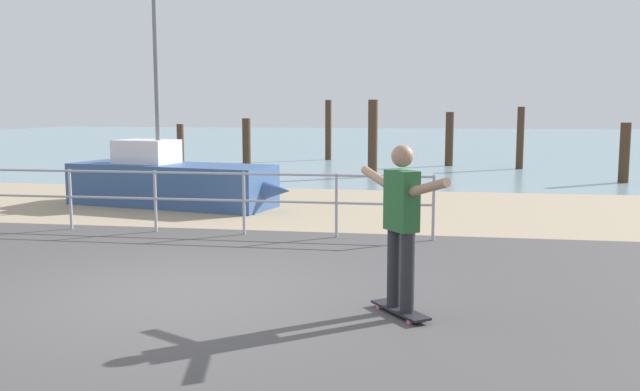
{
  "coord_description": "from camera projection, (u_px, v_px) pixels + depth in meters",
  "views": [
    {
      "loc": [
        2.77,
        -7.23,
        2.11
      ],
      "look_at": [
        1.22,
        2.0,
        0.9
      ],
      "focal_mm": 38.87,
      "sensor_mm": 36.0,
      "label": 1
    }
  ],
  "objects": [
    {
      "name": "ground_plane",
      "position": [
        147.0,
        322.0,
        6.82
      ],
      "size": [
        24.0,
        10.0,
        0.04
      ],
      "primitive_type": "cube",
      "color": "#474444",
      "rests_on": "ground"
    },
    {
      "name": "beach_strip",
      "position": [
        302.0,
        207.0,
        14.64
      ],
      "size": [
        24.0,
        6.0,
        0.04
      ],
      "primitive_type": "cube",
      "color": "tan",
      "rests_on": "ground"
    },
    {
      "name": "sea_surface",
      "position": [
        390.0,
        141.0,
        42.03
      ],
      "size": [
        72.0,
        50.0,
        0.04
      ],
      "primitive_type": "cube",
      "color": "#75939E",
      "rests_on": "ground"
    },
    {
      "name": "railing_fence",
      "position": [
        155.0,
        192.0,
        11.53
      ],
      "size": [
        9.23,
        0.05,
        1.05
      ],
      "color": "#9EA0A5",
      "rests_on": "ground"
    },
    {
      "name": "sailboat",
      "position": [
        178.0,
        182.0,
        14.58
      ],
      "size": [
        5.07,
        2.29,
        4.91
      ],
      "color": "#335184",
      "rests_on": "ground"
    },
    {
      "name": "skateboard",
      "position": [
        400.0,
        310.0,
        6.97
      ],
      "size": [
        0.64,
        0.76,
        0.08
      ],
      "color": "black",
      "rests_on": "ground"
    },
    {
      "name": "skateboarder",
      "position": [
        401.0,
        217.0,
        6.85
      ],
      "size": [
        0.94,
        1.21,
        1.65
      ],
      "color": "#26262B",
      "rests_on": "skateboard"
    },
    {
      "name": "groyne_post_0",
      "position": [
        181.0,
        145.0,
        24.24
      ],
      "size": [
        0.24,
        0.24,
        1.5
      ],
      "primitive_type": "cylinder",
      "color": "#422D1E",
      "rests_on": "ground"
    },
    {
      "name": "groyne_post_1",
      "position": [
        247.0,
        143.0,
        24.08
      ],
      "size": [
        0.29,
        0.29,
        1.7
      ],
      "primitive_type": "cylinder",
      "color": "#422D1E",
      "rests_on": "ground"
    },
    {
      "name": "groyne_post_2",
      "position": [
        328.0,
        130.0,
        27.17
      ],
      "size": [
        0.25,
        0.25,
        2.36
      ],
      "primitive_type": "cylinder",
      "color": "#422D1E",
      "rests_on": "ground"
    },
    {
      "name": "groyne_post_3",
      "position": [
        373.0,
        139.0,
        20.58
      ],
      "size": [
        0.29,
        0.29,
        2.31
      ],
      "primitive_type": "cylinder",
      "color": "#422D1E",
      "rests_on": "ground"
    },
    {
      "name": "groyne_post_4",
      "position": [
        449.0,
        139.0,
        24.39
      ],
      "size": [
        0.29,
        0.29,
        1.92
      ],
      "primitive_type": "cylinder",
      "color": "#422D1E",
      "rests_on": "ground"
    },
    {
      "name": "groyne_post_5",
      "position": [
        520.0,
        138.0,
        23.21
      ],
      "size": [
        0.24,
        0.24,
        2.1
      ],
      "primitive_type": "cylinder",
      "color": "#422D1E",
      "rests_on": "ground"
    },
    {
      "name": "groyne_post_6",
      "position": [
        625.0,
        153.0,
        18.98
      ],
      "size": [
        0.28,
        0.28,
        1.67
      ],
      "primitive_type": "cylinder",
      "color": "#422D1E",
      "rests_on": "ground"
    }
  ]
}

